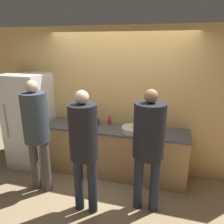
{
  "coord_description": "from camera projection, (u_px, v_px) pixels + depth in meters",
  "views": [
    {
      "loc": [
        0.91,
        -3.08,
        2.31
      ],
      "look_at": [
        0.0,
        0.14,
        1.25
      ],
      "focal_mm": 35.0,
      "sensor_mm": 36.0,
      "label": 1
    }
  ],
  "objects": [
    {
      "name": "person_right",
      "position": [
        149.0,
        139.0,
        2.89
      ],
      "size": [
        0.42,
        0.42,
        1.77
      ],
      "color": "#232838",
      "rests_on": "ground_plane"
    },
    {
      "name": "person_center",
      "position": [
        84.0,
        142.0,
        2.86
      ],
      "size": [
        0.37,
        0.37,
        1.77
      ],
      "color": "#232838",
      "rests_on": "ground_plane"
    },
    {
      "name": "refrigerator",
      "position": [
        30.0,
        121.0,
        4.18
      ],
      "size": [
        0.74,
        0.72,
        1.79
      ],
      "color": "white",
      "rests_on": "ground_plane"
    },
    {
      "name": "potted_plant",
      "position": [
        74.0,
        112.0,
        4.18
      ],
      "size": [
        0.18,
        0.18,
        0.28
      ],
      "color": "#9E6042",
      "rests_on": "counter"
    },
    {
      "name": "cup_white",
      "position": [
        78.0,
        123.0,
        3.94
      ],
      "size": [
        0.09,
        0.09,
        0.08
      ],
      "color": "white",
      "rests_on": "counter"
    },
    {
      "name": "counter",
      "position": [
        115.0,
        151.0,
        3.94
      ],
      "size": [
        2.52,
        0.62,
        0.9
      ],
      "color": "tan",
      "rests_on": "ground_plane"
    },
    {
      "name": "bottle_green",
      "position": [
        149.0,
        126.0,
        3.61
      ],
      "size": [
        0.06,
        0.06,
        0.25
      ],
      "color": "#236033",
      "rests_on": "counter"
    },
    {
      "name": "person_left",
      "position": [
        36.0,
        127.0,
        3.31
      ],
      "size": [
        0.38,
        0.38,
        1.81
      ],
      "color": "#4C4742",
      "rests_on": "ground_plane"
    },
    {
      "name": "bottle_red",
      "position": [
        110.0,
        122.0,
        3.92
      ],
      "size": [
        0.07,
        0.07,
        0.15
      ],
      "color": "red",
      "rests_on": "counter"
    },
    {
      "name": "ground_plane",
      "position": [
        110.0,
        184.0,
        3.76
      ],
      "size": [
        14.0,
        14.0,
        0.0
      ],
      "primitive_type": "plane",
      "color": "#9E8460"
    },
    {
      "name": "fruit_bowl",
      "position": [
        133.0,
        129.0,
        3.61
      ],
      "size": [
        0.37,
        0.37,
        0.13
      ],
      "color": "beige",
      "rests_on": "counter"
    },
    {
      "name": "wall_back",
      "position": [
        120.0,
        102.0,
        3.96
      ],
      "size": [
        5.2,
        0.06,
        2.6
      ],
      "color": "#E0B266",
      "rests_on": "ground_plane"
    },
    {
      "name": "utensil_crock",
      "position": [
        97.0,
        121.0,
        3.93
      ],
      "size": [
        0.11,
        0.11,
        0.27
      ],
      "color": "#3D424C",
      "rests_on": "counter"
    }
  ]
}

